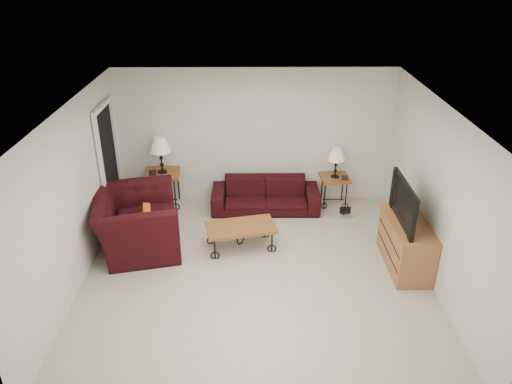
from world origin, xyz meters
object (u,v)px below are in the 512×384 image
sofa (265,195)px  lamp_right (336,163)px  side_table_right (334,191)px  tv_stand (406,244)px  television (411,203)px  side_table_left (164,189)px  coffee_table (241,237)px  backpack (344,206)px  lamp_left (161,155)px  armchair (137,222)px

sofa → lamp_right: lamp_right is taller
side_table_right → tv_stand: 2.14m
television → tv_stand: bearing=90.0°
side_table_left → lamp_right: lamp_right is taller
side_table_left → side_table_right: side_table_left is taller
side_table_left → lamp_right: size_ratio=1.19×
coffee_table → backpack: 2.12m
side_table_left → lamp_left: (0.00, 0.00, 0.67)m
armchair → backpack: 3.63m
armchair → coffee_table: bearing=-103.3°
lamp_right → tv_stand: 2.19m
tv_stand → backpack: tv_stand is taller
side_table_left → sofa: bearing=-5.5°
side_table_right → side_table_left: bearing=-180.0°
side_table_right → television: size_ratio=0.51×
side_table_right → tv_stand: size_ratio=0.45×
sofa → backpack: (1.41, -0.25, -0.10)m
side_table_right → coffee_table: size_ratio=0.52×
sofa → backpack: bearing=-10.2°
backpack → lamp_right: bearing=100.0°
side_table_right → backpack: (0.13, -0.43, -0.09)m
lamp_left → sofa: bearing=-5.5°
side_table_right → lamp_right: 0.56m
sofa → lamp_left: size_ratio=2.91×
lamp_right → tv_stand: size_ratio=0.45×
side_table_right → lamp_left: size_ratio=0.84×
lamp_right → side_table_right: bearing=0.0°
sofa → coffee_table: size_ratio=1.81×
side_table_left → tv_stand: (3.92, -2.00, 0.04)m
side_table_left → armchair: bearing=-97.0°
sofa → backpack: sofa is taller
side_table_right → tv_stand: (0.77, -2.00, 0.09)m
television → lamp_right: bearing=-159.5°
side_table_left → side_table_right: size_ratio=1.19×
armchair → lamp_right: bearing=-78.7°
coffee_table → armchair: 1.65m
sofa → side_table_right: sofa is taller
side_table_left → armchair: 1.49m
sofa → television: television is taller
sofa → side_table_left: size_ratio=2.91×
sofa → backpack: size_ratio=5.20×
side_table_left → armchair: (-0.18, -1.48, 0.13)m
lamp_left → lamp_right: lamp_left is taller
side_table_right → lamp_left: lamp_left is taller
lamp_right → backpack: bearing=-73.4°
side_table_right → armchair: armchair is taller
coffee_table → television: size_ratio=0.97×
lamp_left → tv_stand: 4.45m
lamp_left → tv_stand: size_ratio=0.54×
coffee_table → armchair: (-1.63, 0.02, 0.26)m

